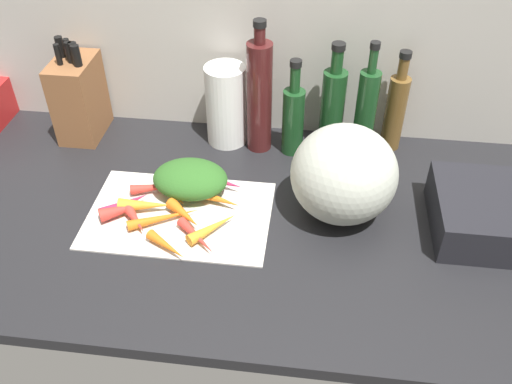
# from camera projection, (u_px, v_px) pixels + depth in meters

# --- Properties ---
(ground_plane) EXTENTS (1.70, 0.80, 0.03)m
(ground_plane) POSITION_uv_depth(u_px,v_px,m) (208.00, 214.00, 1.33)
(ground_plane) COLOR black
(wall_back) EXTENTS (1.70, 0.03, 0.60)m
(wall_back) POSITION_uv_depth(u_px,v_px,m) (229.00, 23.00, 1.42)
(wall_back) COLOR #BCB7AD
(wall_back) RESTS_ON ground_plane
(cutting_board) EXTENTS (0.43, 0.28, 0.01)m
(cutting_board) POSITION_uv_depth(u_px,v_px,m) (179.00, 214.00, 1.30)
(cutting_board) COLOR beige
(cutting_board) RESTS_ON ground_plane
(carrot_0) EXTENTS (0.10, 0.09, 0.03)m
(carrot_0) POSITION_uv_depth(u_px,v_px,m) (184.00, 214.00, 1.27)
(carrot_0) COLOR orange
(carrot_0) RESTS_ON cutting_board
(carrot_1) EXTENTS (0.11, 0.11, 0.02)m
(carrot_1) POSITION_uv_depth(u_px,v_px,m) (199.00, 237.00, 1.22)
(carrot_1) COLOR red
(carrot_1) RESTS_ON cutting_board
(carrot_2) EXTENTS (0.11, 0.08, 0.02)m
(carrot_2) POSITION_uv_depth(u_px,v_px,m) (167.00, 246.00, 1.20)
(carrot_2) COLOR orange
(carrot_2) RESTS_ON cutting_board
(carrot_3) EXTENTS (0.14, 0.07, 0.03)m
(carrot_3) POSITION_uv_depth(u_px,v_px,m) (214.00, 198.00, 1.31)
(carrot_3) COLOR orange
(carrot_3) RESTS_ON cutting_board
(carrot_4) EXTENTS (0.13, 0.05, 0.03)m
(carrot_4) POSITION_uv_depth(u_px,v_px,m) (146.00, 205.00, 1.29)
(carrot_4) COLOR orange
(carrot_4) RESTS_ON cutting_board
(carrot_5) EXTENTS (0.12, 0.09, 0.03)m
(carrot_5) POSITION_uv_depth(u_px,v_px,m) (125.00, 209.00, 1.28)
(carrot_5) COLOR red
(carrot_5) RESTS_ON cutting_board
(carrot_6) EXTENTS (0.08, 0.10, 0.03)m
(carrot_6) POSITION_uv_depth(u_px,v_px,m) (135.00, 219.00, 1.26)
(carrot_6) COLOR red
(carrot_6) RESTS_ON cutting_board
(carrot_7) EXTENTS (0.10, 0.10, 0.03)m
(carrot_7) POSITION_uv_depth(u_px,v_px,m) (172.00, 192.00, 1.33)
(carrot_7) COLOR orange
(carrot_7) RESTS_ON cutting_board
(carrot_8) EXTENTS (0.14, 0.06, 0.03)m
(carrot_8) POSITION_uv_depth(u_px,v_px,m) (159.00, 187.00, 1.35)
(carrot_8) COLOR red
(carrot_8) RESTS_ON cutting_board
(carrot_9) EXTENTS (0.15, 0.07, 0.03)m
(carrot_9) POSITION_uv_depth(u_px,v_px,m) (216.00, 180.00, 1.36)
(carrot_9) COLOR #B2264C
(carrot_9) RESTS_ON cutting_board
(carrot_10) EXTENTS (0.16, 0.10, 0.02)m
(carrot_10) POSITION_uv_depth(u_px,v_px,m) (163.00, 218.00, 1.27)
(carrot_10) COLOR orange
(carrot_10) RESTS_ON cutting_board
(carrot_11) EXTENTS (0.11, 0.10, 0.03)m
(carrot_11) POSITION_uv_depth(u_px,v_px,m) (125.00, 204.00, 1.30)
(carrot_11) COLOR #B2264C
(carrot_11) RESTS_ON cutting_board
(carrot_12) EXTENTS (0.11, 0.12, 0.03)m
(carrot_12) POSITION_uv_depth(u_px,v_px,m) (213.00, 227.00, 1.24)
(carrot_12) COLOR orange
(carrot_12) RESTS_ON cutting_board
(carrot_greens_pile) EXTENTS (0.18, 0.14, 0.08)m
(carrot_greens_pile) POSITION_uv_depth(u_px,v_px,m) (190.00, 179.00, 1.33)
(carrot_greens_pile) COLOR #2D6023
(carrot_greens_pile) RESTS_ON cutting_board
(winter_squash) EXTENTS (0.24, 0.24, 0.23)m
(winter_squash) POSITION_uv_depth(u_px,v_px,m) (344.00, 174.00, 1.24)
(winter_squash) COLOR #B2B7A8
(winter_squash) RESTS_ON ground_plane
(knife_block) EXTENTS (0.10, 0.16, 0.28)m
(knife_block) POSITION_uv_depth(u_px,v_px,m) (79.00, 97.00, 1.50)
(knife_block) COLOR brown
(knife_block) RESTS_ON ground_plane
(paper_towel_roll) EXTENTS (0.11, 0.11, 0.22)m
(paper_towel_roll) POSITION_uv_depth(u_px,v_px,m) (227.00, 105.00, 1.47)
(paper_towel_roll) COLOR white
(paper_towel_roll) RESTS_ON ground_plane
(bottle_0) EXTENTS (0.07, 0.07, 0.36)m
(bottle_0) POSITION_uv_depth(u_px,v_px,m) (259.00, 96.00, 1.42)
(bottle_0) COLOR #471919
(bottle_0) RESTS_ON ground_plane
(bottle_1) EXTENTS (0.06, 0.06, 0.27)m
(bottle_1) POSITION_uv_depth(u_px,v_px,m) (293.00, 118.00, 1.44)
(bottle_1) COLOR #19421E
(bottle_1) RESTS_ON ground_plane
(bottle_2) EXTENTS (0.06, 0.06, 0.30)m
(bottle_2) POSITION_uv_depth(u_px,v_px,m) (333.00, 106.00, 1.45)
(bottle_2) COLOR #19421E
(bottle_2) RESTS_ON ground_plane
(bottle_3) EXTENTS (0.05, 0.05, 0.32)m
(bottle_3) POSITION_uv_depth(u_px,v_px,m) (365.00, 113.00, 1.40)
(bottle_3) COLOR #19421E
(bottle_3) RESTS_ON ground_plane
(bottle_4) EXTENTS (0.05, 0.05, 0.28)m
(bottle_4) POSITION_uv_depth(u_px,v_px,m) (395.00, 110.00, 1.45)
(bottle_4) COLOR brown
(bottle_4) RESTS_ON ground_plane
(dish_rack) EXTENTS (0.29, 0.25, 0.09)m
(dish_rack) POSITION_uv_depth(u_px,v_px,m) (500.00, 215.00, 1.24)
(dish_rack) COLOR black
(dish_rack) RESTS_ON ground_plane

